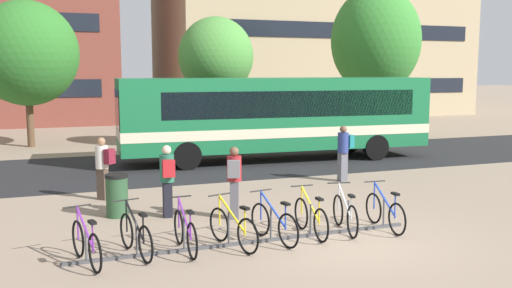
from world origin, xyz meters
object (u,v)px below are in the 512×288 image
parked_bicycle_blue_7 (385,212)px  street_tree_0 (376,41)px  commuter_teal_pack_3 (344,149)px  city_bus (275,115)px  parked_bicycle_yellow_5 (311,218)px  commuter_grey_pack_2 (234,177)px  street_tree_2 (27,53)px  parked_bicycle_black_1 (136,236)px  parked_bicycle_purple_2 (185,232)px  parked_bicycle_blue_4 (274,223)px  commuter_maroon_pack_0 (103,164)px  parked_bicycle_yellow_3 (233,229)px  parked_bicycle_silver_6 (345,214)px  parked_bicycle_purple_0 (86,244)px  street_tree_1 (216,57)px  commuter_red_pack_1 (167,176)px  trash_bin (117,195)px

parked_bicycle_blue_7 → street_tree_0: size_ratio=0.22×
parked_bicycle_blue_7 → commuter_teal_pack_3: bearing=-16.2°
city_bus → parked_bicycle_yellow_5: bearing=75.3°
commuter_grey_pack_2 → street_tree_2: bearing=37.6°
parked_bicycle_black_1 → parked_bicycle_purple_2: size_ratio=0.98×
parked_bicycle_blue_4 → street_tree_0: size_ratio=0.22×
parked_bicycle_purple_2 → commuter_maroon_pack_0: (-1.03, 5.12, 0.60)m
commuter_maroon_pack_0 → street_tree_2: 12.88m
parked_bicycle_blue_4 → commuter_teal_pack_3: 6.88m
parked_bicycle_yellow_3 → commuter_grey_pack_2: 2.26m
parked_bicycle_silver_6 → commuter_maroon_pack_0: size_ratio=1.00×
parked_bicycle_purple_0 → street_tree_2: (-1.28, 17.51, 3.87)m
parked_bicycle_purple_0 → parked_bicycle_blue_4: 3.68m
commuter_grey_pack_2 → parked_bicycle_silver_6: bearing=-113.3°
parked_bicycle_yellow_3 → commuter_maroon_pack_0: size_ratio=0.98×
parked_bicycle_black_1 → street_tree_0: size_ratio=0.22×
parked_bicycle_black_1 → commuter_grey_pack_2: bearing=-65.4°
parked_bicycle_black_1 → parked_bicycle_silver_6: (4.50, 0.05, 0.00)m
parked_bicycle_blue_4 → commuter_grey_pack_2: bearing=-6.0°
city_bus → parked_bicycle_blue_4: city_bus is taller
parked_bicycle_yellow_5 → street_tree_1: street_tree_1 is taller
parked_bicycle_purple_2 → parked_bicycle_blue_7: (4.49, 0.00, 0.00)m
parked_bicycle_blue_4 → commuter_red_pack_1: 3.20m
commuter_red_pack_1 → commuter_grey_pack_2: size_ratio=1.01×
commuter_teal_pack_3 → trash_bin: (-7.24, -1.99, -0.50)m
commuter_red_pack_1 → street_tree_1: (4.58, 11.42, 3.11)m
parked_bicycle_purple_2 → parked_bicycle_yellow_5: same height
parked_bicycle_blue_4 → parked_bicycle_yellow_5: same height
commuter_maroon_pack_0 → trash_bin: bearing=138.4°
city_bus → commuter_red_pack_1: city_bus is taller
parked_bicycle_yellow_5 → street_tree_2: size_ratio=0.26×
trash_bin → parked_bicycle_purple_0: bearing=-105.8°
trash_bin → street_tree_2: (-2.21, 14.23, 3.73)m
parked_bicycle_yellow_5 → commuter_red_pack_1: commuter_red_pack_1 is taller
parked_bicycle_purple_0 → street_tree_2: size_ratio=0.26×
commuter_grey_pack_2 → parked_bicycle_yellow_5: bearing=-128.9°
commuter_maroon_pack_0 → commuter_teal_pack_3: size_ratio=0.96×
parked_bicycle_blue_7 → trash_bin: (-5.40, 3.18, 0.13)m
commuter_teal_pack_3 → street_tree_0: 13.83m
parked_bicycle_yellow_3 → commuter_teal_pack_3: bearing=-61.3°
street_tree_1 → commuter_maroon_pack_0: bearing=-123.0°
parked_bicycle_yellow_3 → parked_bicycle_blue_7: size_ratio=0.97×
parked_bicycle_black_1 → commuter_red_pack_1: commuter_red_pack_1 is taller
trash_bin → parked_bicycle_blue_4: bearing=-49.2°
trash_bin → parked_bicycle_blue_7: bearing=-30.5°
parked_bicycle_yellow_5 → street_tree_2: bearing=20.5°
commuter_maroon_pack_0 → commuter_grey_pack_2: 4.13m
parked_bicycle_blue_4 → commuter_teal_pack_3: bearing=-52.5°
parked_bicycle_yellow_5 → parked_bicycle_purple_2: bearing=94.6°
commuter_teal_pack_3 → street_tree_1: street_tree_1 is taller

